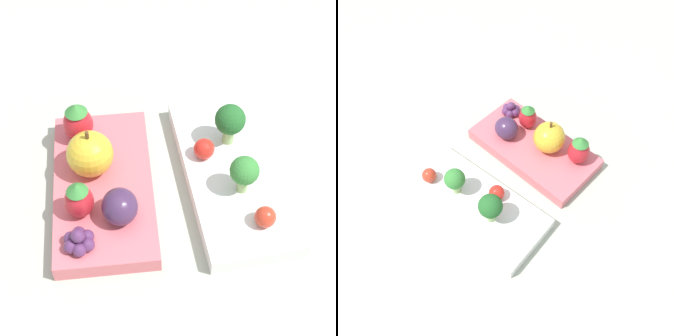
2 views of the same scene
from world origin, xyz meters
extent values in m
plane|color=#ADB7A3|center=(0.00, 0.00, 0.00)|extent=(4.00, 4.00, 0.00)
cube|color=white|center=(0.00, 0.07, 0.01)|extent=(0.23, 0.11, 0.02)
cube|color=#DB6670|center=(0.00, -0.07, 0.01)|extent=(0.20, 0.11, 0.02)
cylinder|color=#93B770|center=(-0.04, 0.07, 0.03)|extent=(0.01, 0.01, 0.02)
sphere|color=#236028|center=(-0.04, 0.07, 0.05)|extent=(0.03, 0.03, 0.03)
cylinder|color=#93B770|center=(0.03, 0.07, 0.03)|extent=(0.01, 0.01, 0.02)
sphere|color=#388438|center=(0.03, 0.07, 0.05)|extent=(0.03, 0.03, 0.03)
sphere|color=red|center=(0.07, 0.08, 0.03)|extent=(0.02, 0.02, 0.02)
sphere|color=red|center=(-0.02, 0.04, 0.03)|extent=(0.02, 0.02, 0.02)
sphere|color=gold|center=(-0.02, -0.08, 0.04)|extent=(0.05, 0.05, 0.05)
cylinder|color=brown|center=(-0.02, -0.08, 0.07)|extent=(0.00, 0.00, 0.01)
ellipsoid|color=red|center=(-0.07, -0.09, 0.04)|extent=(0.03, 0.03, 0.04)
cone|color=#388438|center=(-0.07, -0.09, 0.06)|extent=(0.02, 0.02, 0.01)
ellipsoid|color=red|center=(0.04, -0.10, 0.04)|extent=(0.03, 0.03, 0.04)
cone|color=#388438|center=(0.04, -0.10, 0.06)|extent=(0.02, 0.02, 0.01)
ellipsoid|color=#42284C|center=(0.05, -0.06, 0.04)|extent=(0.04, 0.04, 0.04)
sphere|color=#562D5B|center=(0.08, -0.10, 0.03)|extent=(0.01, 0.01, 0.01)
sphere|color=#562D5B|center=(0.08, -0.09, 0.03)|extent=(0.01, 0.01, 0.01)
sphere|color=#562D5B|center=(0.07, -0.09, 0.03)|extent=(0.01, 0.01, 0.01)
sphere|color=#562D5B|center=(0.06, -0.10, 0.03)|extent=(0.01, 0.01, 0.01)
sphere|color=#562D5B|center=(0.07, -0.11, 0.03)|extent=(0.01, 0.01, 0.01)
sphere|color=#562D5B|center=(0.08, -0.11, 0.03)|extent=(0.01, 0.01, 0.01)
sphere|color=#562D5B|center=(0.07, -0.10, 0.04)|extent=(0.01, 0.01, 0.01)
camera|label=1|loc=(0.37, -0.05, 0.49)|focal=60.00mm
camera|label=2|loc=(-0.22, 0.24, 0.49)|focal=40.00mm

